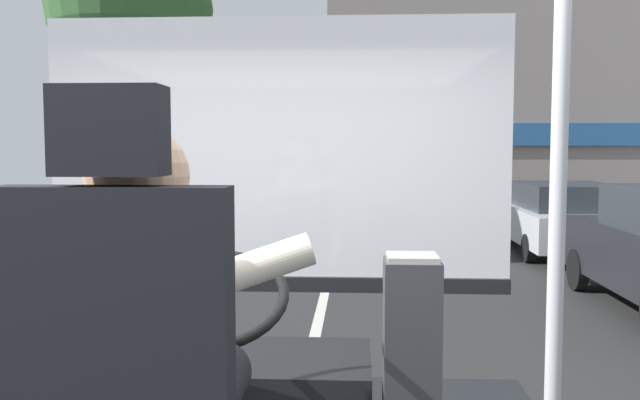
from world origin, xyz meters
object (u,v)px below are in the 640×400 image
(fare_box, at_px, (411,373))
(parked_car_silver, at_px, (562,216))
(steering_console, at_px, (236,398))
(bus_driver, at_px, (149,339))
(handrail_pole, at_px, (557,227))

(fare_box, height_order, parked_car_silver, fare_box)
(steering_console, bearing_deg, parked_car_silver, 66.79)
(bus_driver, relative_size, steering_console, 0.72)
(handrail_pole, height_order, fare_box, handrail_pole)
(steering_console, distance_m, parked_car_silver, 10.93)
(parked_car_silver, bearing_deg, fare_box, -109.36)
(bus_driver, bearing_deg, fare_box, 51.49)
(steering_console, relative_size, handrail_pole, 0.53)
(bus_driver, distance_m, handrail_pole, 1.08)
(handrail_pole, bearing_deg, parked_car_silver, 73.22)
(fare_box, relative_size, parked_car_silver, 0.20)
(handrail_pole, relative_size, parked_car_silver, 0.48)
(handrail_pole, xyz_separation_m, parked_car_silver, (3.29, 10.91, -1.05))
(bus_driver, relative_size, parked_car_silver, 0.18)
(steering_console, height_order, handrail_pole, handrail_pole)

